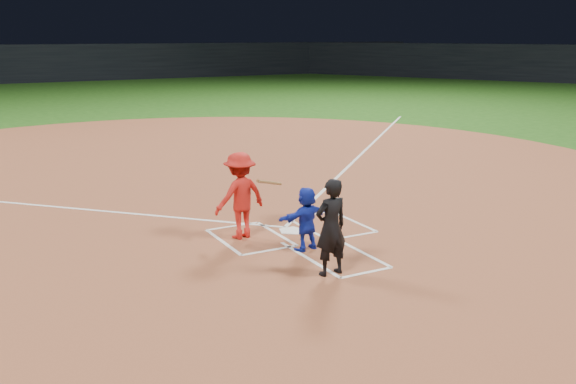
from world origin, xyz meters
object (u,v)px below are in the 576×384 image
home_plate (292,231)px  batter_at_plate (240,195)px  catcher (306,219)px  umpire (331,227)px

home_plate → batter_at_plate: (-1.13, 0.12, 0.89)m
home_plate → catcher: 1.38m
catcher → umpire: 1.41m
umpire → batter_at_plate: batter_at_plate is taller
catcher → home_plate: bearing=-116.2°
home_plate → umpire: size_ratio=0.35×
home_plate → umpire: (-0.61, -2.55, 0.86)m
catcher → batter_at_plate: size_ratio=0.70×
home_plate → batter_at_plate: bearing=-6.2°
home_plate → batter_at_plate: batter_at_plate is taller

